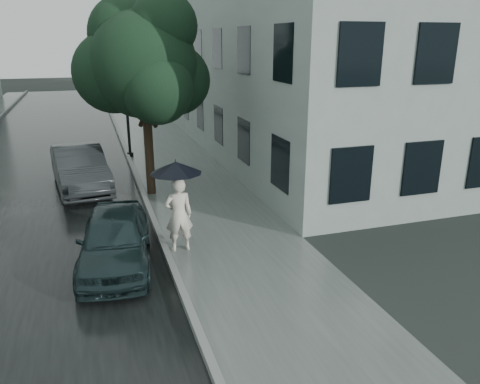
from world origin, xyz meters
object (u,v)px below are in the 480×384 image
object	(u,v)px
lamp_post	(122,93)
street_tree	(143,63)
car_far	(80,168)
car_near	(115,239)
pedestrian	(179,215)

from	to	relation	value
lamp_post	street_tree	bearing A→B (deg)	-74.06
street_tree	lamp_post	distance (m)	5.56
street_tree	car_far	size ratio (longest dim) A/B	1.42
lamp_post	car_near	size ratio (longest dim) A/B	1.26
street_tree	lamp_post	bearing A→B (deg)	93.69
lamp_post	car_far	size ratio (longest dim) A/B	1.07
street_tree	lamp_post	size ratio (longest dim) A/B	1.32
car_near	car_far	size ratio (longest dim) A/B	0.85
car_near	car_far	world-z (taller)	car_far
pedestrian	lamp_post	world-z (taller)	lamp_post
lamp_post	car_near	xyz separation A→B (m)	(-1.14, -10.54, -2.11)
street_tree	car_far	world-z (taller)	street_tree
street_tree	car_near	xyz separation A→B (m)	(-1.49, -5.19, -3.59)
lamp_post	car_near	distance (m)	10.81
car_near	car_far	bearing A→B (deg)	103.57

